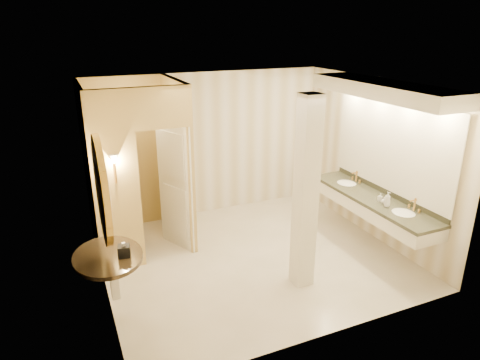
% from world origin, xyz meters
% --- Properties ---
extents(floor, '(4.50, 4.50, 0.00)m').
position_xyz_m(floor, '(0.00, 0.00, 0.00)').
color(floor, white).
rests_on(floor, ground).
extents(ceiling, '(4.50, 4.50, 0.00)m').
position_xyz_m(ceiling, '(0.00, 0.00, 2.70)').
color(ceiling, white).
rests_on(ceiling, wall_back).
extents(wall_back, '(4.50, 0.02, 2.70)m').
position_xyz_m(wall_back, '(0.00, 2.00, 1.35)').
color(wall_back, white).
rests_on(wall_back, floor).
extents(wall_front, '(4.50, 0.02, 2.70)m').
position_xyz_m(wall_front, '(0.00, -2.00, 1.35)').
color(wall_front, white).
rests_on(wall_front, floor).
extents(wall_left, '(0.02, 4.00, 2.70)m').
position_xyz_m(wall_left, '(-2.25, 0.00, 1.35)').
color(wall_left, white).
rests_on(wall_left, floor).
extents(wall_right, '(0.02, 4.00, 2.70)m').
position_xyz_m(wall_right, '(2.25, 0.00, 1.35)').
color(wall_right, white).
rests_on(wall_right, floor).
extents(toilet_closet, '(1.50, 1.55, 2.70)m').
position_xyz_m(toilet_closet, '(-1.12, 0.97, 1.39)').
color(toilet_closet, '#ECC97B').
rests_on(toilet_closet, floor).
extents(wall_sconce, '(0.14, 0.14, 0.42)m').
position_xyz_m(wall_sconce, '(-1.93, 0.43, 1.73)').
color(wall_sconce, gold).
rests_on(wall_sconce, toilet_closet).
extents(vanity, '(0.75, 2.73, 2.09)m').
position_xyz_m(vanity, '(1.98, -0.40, 1.63)').
color(vanity, white).
rests_on(vanity, floor).
extents(console_shelf, '(1.03, 1.03, 1.97)m').
position_xyz_m(console_shelf, '(-2.21, -0.61, 1.35)').
color(console_shelf, black).
rests_on(console_shelf, floor).
extents(pillar, '(0.26, 0.26, 2.70)m').
position_xyz_m(pillar, '(0.35, -0.90, 1.35)').
color(pillar, white).
rests_on(pillar, floor).
extents(tissue_box, '(0.17, 0.17, 0.14)m').
position_xyz_m(tissue_box, '(-2.05, -0.72, 0.95)').
color(tissue_box, black).
rests_on(tissue_box, console_shelf).
extents(toilet, '(0.62, 0.84, 0.76)m').
position_xyz_m(toilet, '(-1.95, 1.28, 0.38)').
color(toilet, white).
rests_on(toilet, floor).
extents(soap_bottle_a, '(0.07, 0.07, 0.12)m').
position_xyz_m(soap_bottle_a, '(1.93, -0.59, 0.94)').
color(soap_bottle_a, beige).
rests_on(soap_bottle_a, vanity).
extents(soap_bottle_b, '(0.11, 0.11, 0.11)m').
position_xyz_m(soap_bottle_b, '(1.92, -0.69, 0.93)').
color(soap_bottle_b, silver).
rests_on(soap_bottle_b, vanity).
extents(soap_bottle_c, '(0.11, 0.11, 0.23)m').
position_xyz_m(soap_bottle_c, '(1.88, -0.80, 0.99)').
color(soap_bottle_c, '#C6B28C').
rests_on(soap_bottle_c, vanity).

